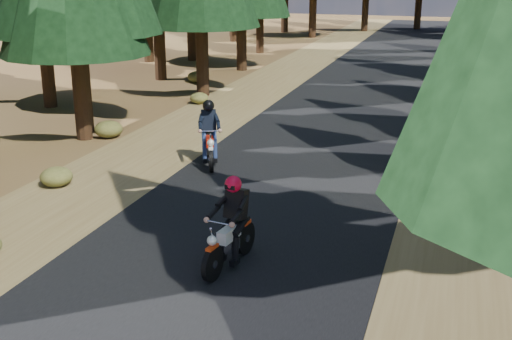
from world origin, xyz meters
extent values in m
plane|color=#49301A|center=(0.00, 0.00, 0.00)|extent=(120.00, 120.00, 0.00)
cube|color=black|center=(0.00, 5.00, 0.01)|extent=(6.00, 100.00, 0.01)
cube|color=brown|center=(-4.60, 5.00, 0.00)|extent=(3.20, 100.00, 0.01)
cube|color=brown|center=(4.60, 5.00, 0.00)|extent=(3.20, 100.00, 0.01)
cylinder|color=black|center=(-7.26, 6.17, 2.67)|extent=(0.51, 0.51, 5.34)
cylinder|color=black|center=(-7.70, 6.96, 3.21)|extent=(0.56, 0.56, 6.43)
cylinder|color=black|center=(-11.13, 9.93, 2.78)|extent=(0.52, 0.52, 5.56)
cylinder|color=black|center=(-6.35, 13.89, 2.86)|extent=(0.53, 0.53, 5.72)
cylinder|color=black|center=(-9.76, 16.85, 3.18)|extent=(0.55, 0.55, 6.37)
cylinder|color=black|center=(-7.00, 20.76, 2.82)|extent=(0.53, 0.53, 5.64)
cylinder|color=black|center=(-10.86, 23.22, 2.72)|extent=(0.52, 0.52, 5.45)
cylinder|color=black|center=(-8.12, 27.46, 2.21)|extent=(0.48, 0.48, 4.42)
cylinder|color=black|center=(-11.79, 32.77, 2.37)|extent=(0.49, 0.49, 4.75)
cylinder|color=black|center=(-13.00, 22.00, 3.20)|extent=(0.56, 0.56, 6.40)
ellipsoid|color=#474C1E|center=(-5.42, 1.98, 0.24)|extent=(0.80, 0.80, 0.48)
ellipsoid|color=#474C1E|center=(-7.82, 16.67, 0.26)|extent=(0.86, 0.86, 0.52)
ellipsoid|color=#474C1E|center=(-5.85, 12.26, 0.22)|extent=(0.74, 0.74, 0.44)
ellipsoid|color=#474C1E|center=(5.77, 21.30, 0.20)|extent=(0.67, 0.67, 0.40)
ellipsoid|color=#474C1E|center=(-6.61, 6.55, 0.27)|extent=(0.89, 0.89, 0.54)
ellipsoid|color=#474C1E|center=(4.49, 11.28, 0.20)|extent=(0.68, 0.68, 0.41)
cube|color=black|center=(0.28, -0.94, 1.16)|extent=(0.41, 0.29, 0.55)
sphere|color=red|center=(0.28, -0.94, 1.56)|extent=(0.35, 0.35, 0.31)
cube|color=black|center=(-2.40, 4.78, 1.22)|extent=(0.47, 0.39, 0.58)
sphere|color=black|center=(-2.40, 4.78, 1.64)|extent=(0.43, 0.43, 0.32)
camera|label=1|loc=(4.02, -10.97, 5.34)|focal=45.00mm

